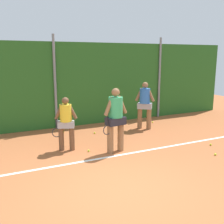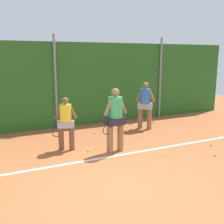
# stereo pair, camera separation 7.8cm
# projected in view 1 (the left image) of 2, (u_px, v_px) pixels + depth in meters

# --- Properties ---
(ground_plane) EXTENTS (25.68, 25.68, 0.00)m
(ground_plane) POSITION_uv_depth(u_px,v_px,m) (91.00, 161.00, 7.25)
(ground_plane) COLOR #A85B33
(hedge_fence_backdrop) EXTENTS (16.69, 0.25, 3.33)m
(hedge_fence_backdrop) POSITION_uv_depth(u_px,v_px,m) (54.00, 86.00, 10.40)
(hedge_fence_backdrop) COLOR #286023
(hedge_fence_backdrop) RESTS_ON ground_plane
(fence_post_center) EXTENTS (0.10, 0.10, 3.61)m
(fence_post_center) POSITION_uv_depth(u_px,v_px,m) (55.00, 83.00, 10.21)
(fence_post_center) COLOR gray
(fence_post_center) RESTS_ON ground_plane
(fence_post_right) EXTENTS (0.10, 0.10, 3.61)m
(fence_post_right) POSITION_uv_depth(u_px,v_px,m) (159.00, 78.00, 12.24)
(fence_post_right) COLOR gray
(fence_post_right) RESTS_ON ground_plane
(court_baseline_paint) EXTENTS (12.20, 0.10, 0.01)m
(court_baseline_paint) POSITION_uv_depth(u_px,v_px,m) (90.00, 160.00, 7.32)
(court_baseline_paint) COLOR white
(court_baseline_paint) RESTS_ON ground_plane
(player_foreground_near) EXTENTS (0.85, 0.41, 1.90)m
(player_foreground_near) POSITION_uv_depth(u_px,v_px,m) (116.00, 117.00, 7.76)
(player_foreground_near) COLOR #8C603D
(player_foreground_near) RESTS_ON ground_plane
(player_midcourt) EXTENTS (0.74, 0.43, 1.62)m
(player_midcourt) POSITION_uv_depth(u_px,v_px,m) (66.00, 121.00, 7.92)
(player_midcourt) COLOR brown
(player_midcourt) RESTS_ON ground_plane
(player_backcourt_far) EXTENTS (0.61, 0.59, 1.83)m
(player_backcourt_far) POSITION_uv_depth(u_px,v_px,m) (145.00, 103.00, 10.30)
(player_backcourt_far) COLOR #8C603D
(player_backcourt_far) RESTS_ON ground_plane
(tennis_ball_2) EXTENTS (0.07, 0.07, 0.07)m
(tennis_ball_2) POSITION_uv_depth(u_px,v_px,m) (152.00, 122.00, 11.41)
(tennis_ball_2) COLOR #CCDB33
(tennis_ball_2) RESTS_ON ground_plane
(tennis_ball_3) EXTENTS (0.07, 0.07, 0.07)m
(tennis_ball_3) POSITION_uv_depth(u_px,v_px,m) (89.00, 151.00, 7.96)
(tennis_ball_3) COLOR #CCDB33
(tennis_ball_3) RESTS_ON ground_plane
(tennis_ball_5) EXTENTS (0.07, 0.07, 0.07)m
(tennis_ball_5) POSITION_uv_depth(u_px,v_px,m) (63.00, 132.00, 9.92)
(tennis_ball_5) COLOR #CCDB33
(tennis_ball_5) RESTS_ON ground_plane
(tennis_ball_6) EXTENTS (0.07, 0.07, 0.07)m
(tennis_ball_6) POSITION_uv_depth(u_px,v_px,m) (95.00, 133.00, 9.82)
(tennis_ball_6) COLOR #CCDB33
(tennis_ball_6) RESTS_ON ground_plane
(tennis_ball_8) EXTENTS (0.07, 0.07, 0.07)m
(tennis_ball_8) POSITION_uv_depth(u_px,v_px,m) (215.00, 154.00, 7.66)
(tennis_ball_8) COLOR #CCDB33
(tennis_ball_8) RESTS_ON ground_plane
(tennis_ball_9) EXTENTS (0.07, 0.07, 0.07)m
(tennis_ball_9) POSITION_uv_depth(u_px,v_px,m) (211.00, 145.00, 8.51)
(tennis_ball_9) COLOR #CCDB33
(tennis_ball_9) RESTS_ON ground_plane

